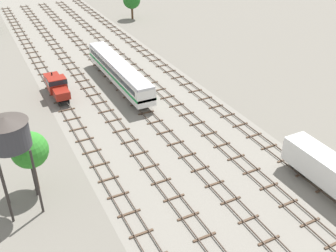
{
  "coord_description": "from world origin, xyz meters",
  "views": [
    {
      "loc": [
        -19.49,
        1.43,
        26.97
      ],
      "look_at": [
        0.0,
        39.58,
        1.5
      ],
      "focal_mm": 41.64,
      "sensor_mm": 36.0,
      "label": 1
    }
  ],
  "objects": [
    {
      "name": "ground_plane",
      "position": [
        0.0,
        56.0,
        0.0
      ],
      "size": [
        480.0,
        480.0,
        0.0
      ],
      "primitive_type": "plane",
      "color": "slate"
    },
    {
      "name": "ballast_bed",
      "position": [
        0.0,
        56.0,
        0.0
      ],
      "size": [
        23.91,
        176.0,
        0.01
      ],
      "primitive_type": "cube",
      "color": "gray",
      "rests_on": "ground"
    },
    {
      "name": "track_far_left",
      "position": [
        -9.96,
        57.0,
        0.14
      ],
      "size": [
        2.4,
        126.0,
        0.29
      ],
      "color": "#47382D",
      "rests_on": "ground"
    },
    {
      "name": "track_left",
      "position": [
        -4.98,
        57.0,
        0.14
      ],
      "size": [
        2.4,
        126.0,
        0.29
      ],
      "color": "#47382D",
      "rests_on": "ground"
    },
    {
      "name": "track_centre_left",
      "position": [
        0.0,
        57.0,
        0.14
      ],
      "size": [
        2.4,
        126.0,
        0.29
      ],
      "color": "#47382D",
      "rests_on": "ground"
    },
    {
      "name": "track_centre",
      "position": [
        4.98,
        57.0,
        0.14
      ],
      "size": [
        2.4,
        126.0,
        0.29
      ],
      "color": "#47382D",
      "rests_on": "ground"
    },
    {
      "name": "track_centre_right",
      "position": [
        9.96,
        57.0,
        0.14
      ],
      "size": [
        2.4,
        126.0,
        0.29
      ],
      "color": "#47382D",
      "rests_on": "ground"
    },
    {
      "name": "passenger_coach_centre_left_near",
      "position": [
        0.0,
        57.02,
        2.61
      ],
      "size": [
        2.96,
        22.0,
        3.8
      ],
      "color": "white",
      "rests_on": "ground"
    },
    {
      "name": "shunter_loco_far_left_mid",
      "position": [
        -9.96,
        57.46,
        2.01
      ],
      "size": [
        2.74,
        8.46,
        3.1
      ],
      "color": "maroon",
      "rests_on": "ground"
    },
    {
      "name": "water_tower",
      "position": [
        -18.81,
        34.09,
        8.68
      ],
      "size": [
        3.95,
        3.95,
        10.36
      ],
      "color": "#2D2826",
      "rests_on": "ground"
    },
    {
      "name": "lineside_tree_2",
      "position": [
        -17.18,
        36.51,
        4.93
      ],
      "size": [
        3.8,
        3.8,
        6.87
      ],
      "color": "#4C331E",
      "rests_on": "ground"
    },
    {
      "name": "lineside_tree_3",
      "position": [
        17.34,
        93.29,
        4.63
      ],
      "size": [
        4.29,
        4.29,
        6.81
      ],
      "color": "#4C331E",
      "rests_on": "ground"
    }
  ]
}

